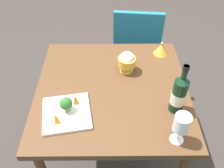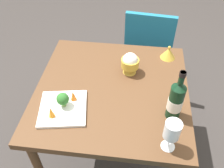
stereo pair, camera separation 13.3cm
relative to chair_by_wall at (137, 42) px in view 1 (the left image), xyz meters
The scene contains 11 objects.
ground_plane 0.98m from the chair_by_wall, 164.05° to the left, with size 8.00×8.00×0.00m, color #383330.
dining_table 0.83m from the chair_by_wall, 164.05° to the left, with size 0.90×0.90×0.74m.
chair_by_wall is the anchor object (origin of this frame).
wine_bottle 1.02m from the chair_by_wall, behind, with size 0.08×0.08×0.31m.
wine_glass 1.20m from the chair_by_wall, behind, with size 0.08×0.08×0.18m.
rice_bowl 0.71m from the chair_by_wall, 168.22° to the left, with size 0.11×0.11×0.14m.
rice_bowl_lid 0.53m from the chair_by_wall, 166.12° to the right, with size 0.10×0.10×0.09m.
serving_plate 1.11m from the chair_by_wall, 154.59° to the left, with size 0.29×0.29×0.02m.
broccoli_floret 1.11m from the chair_by_wall, 154.35° to the left, with size 0.07×0.07×0.09m.
carrot_garnish_left 1.20m from the chair_by_wall, 154.18° to the left, with size 0.03×0.03×0.07m.
carrot_garnish_right 1.05m from the chair_by_wall, 155.31° to the left, with size 0.03×0.03×0.06m.
Camera 1 is at (-1.03, 0.01, 1.78)m, focal length 39.45 mm.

